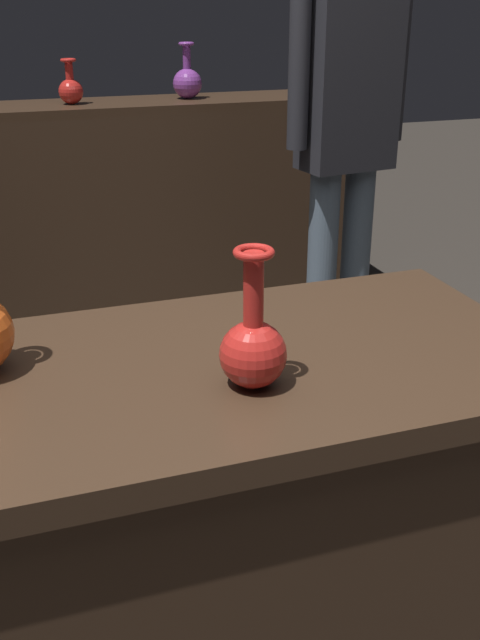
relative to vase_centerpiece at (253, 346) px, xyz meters
The scene contains 7 objects.
display_plinth 0.48m from the vase_centerpiece, 95.54° to the left, with size 1.20×0.64×0.80m.
back_display_shelf 2.34m from the vase_centerpiece, 90.26° to the left, with size 2.60×0.40×0.99m.
vase_centerpiece is the anchor object (origin of this frame).
shelf_vase_far_right 2.49m from the vase_centerpiece, 65.53° to the left, with size 0.09×0.09×0.17m.
shelf_vase_center 2.29m from the vase_centerpiece, 90.26° to the left, with size 0.10×0.10×0.19m.
shelf_vase_right 2.37m from the vase_centerpiece, 77.55° to the left, with size 0.13×0.13×0.24m.
visitor_near_right 1.56m from the vase_centerpiece, 58.30° to the left, with size 0.47×0.22×1.73m.
Camera 1 is at (-0.37, -1.16, 1.41)m, focal length 41.63 mm.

